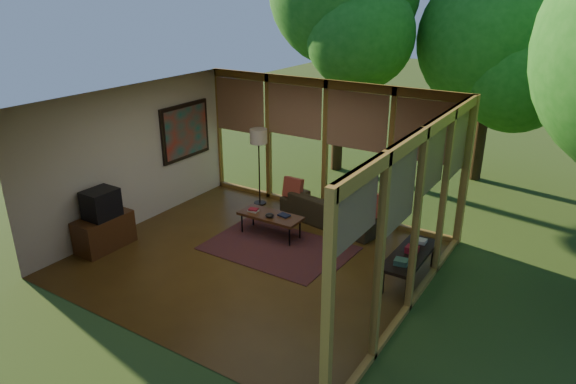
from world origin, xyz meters
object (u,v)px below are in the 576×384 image
Objects in this scene: sofa at (327,209)px; media_cabinet at (104,232)px; television at (101,204)px; floor_lamp at (259,141)px; coffee_table at (270,216)px; side_console at (406,255)px.

media_cabinet is at bearing 57.49° from sofa.
television is 0.33× the size of floor_lamp.
coffee_table is at bearing 41.75° from media_cabinet.
media_cabinet is 0.83× the size of coffee_table.
television is (-2.79, -3.06, 0.58)m from sofa.
media_cabinet is 3.50m from floor_lamp.
side_console is (3.72, -1.26, -1.00)m from floor_lamp.
sofa is 2.00m from floor_lamp.
floor_lamp is (1.15, 3.12, 1.11)m from media_cabinet.
television is at bearing 57.69° from sofa.
coffee_table is 0.86× the size of side_console.
floor_lamp reaches higher than coffee_table.
television reaches higher than side_console.
television is at bearing 0.00° from media_cabinet.
television reaches higher than media_cabinet.
television is 3.36m from floor_lamp.
television is at bearing -137.99° from coffee_table.
side_console is (4.87, 1.86, 0.11)m from media_cabinet.
floor_lamp is at bearing 69.67° from media_cabinet.
sofa is 2.39m from side_console.
floor_lamp is 1.38× the size of coffee_table.
media_cabinet is at bearing -138.25° from coffee_table.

